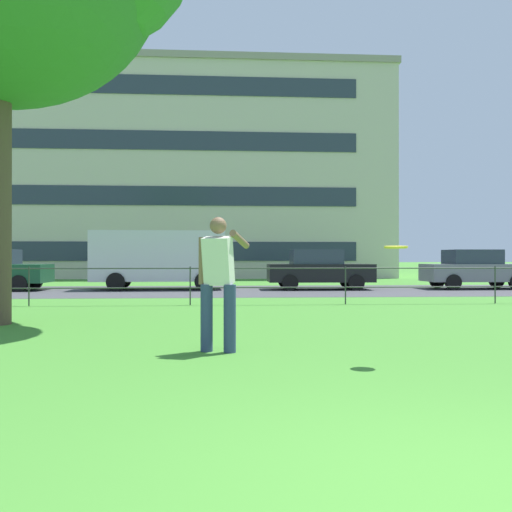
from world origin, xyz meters
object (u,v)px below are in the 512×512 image
frisbee (396,247)px  apartment_building_background (138,179)px  panel_van_center (159,257)px  car_grey_far_left (475,269)px  person_thrower (218,279)px  car_black_right (319,269)px

frisbee → apartment_building_background: 34.13m
frisbee → panel_van_center: bearing=105.2°
panel_van_center → apartment_building_background: apartment_building_background is taller
frisbee → car_grey_far_left: car_grey_far_left is taller
apartment_building_background → person_thrower: bearing=-80.5°
frisbee → car_grey_far_left: bearing=62.4°
person_thrower → apartment_building_background: apartment_building_background is taller
car_grey_far_left → apartment_building_background: size_ratio=0.12×
person_thrower → car_black_right: bearing=74.8°
person_thrower → car_grey_far_left: person_thrower is taller
apartment_building_background → panel_van_center: bearing=-79.6°
frisbee → apartment_building_background: bearing=102.7°
panel_van_center → frisbee: bearing=-74.8°
frisbee → panel_van_center: size_ratio=0.07×
person_thrower → apartment_building_background: size_ratio=0.05×
car_grey_far_left → apartment_building_background: bearing=131.4°
frisbee → panel_van_center: (-4.27, 15.75, -0.08)m
panel_van_center → person_thrower: bearing=-81.5°
car_black_right → apartment_building_background: size_ratio=0.12×
car_black_right → car_grey_far_left: same height
apartment_building_background → car_black_right: bearing=-62.1°
panel_van_center → car_black_right: bearing=-3.2°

